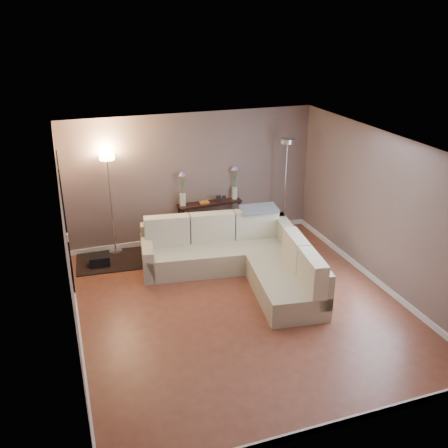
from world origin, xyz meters
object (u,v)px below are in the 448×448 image
object	(u,v)px
sectional_sofa	(241,257)
floor_lamp_unlit	(286,168)
console_table	(206,218)
floor_lamp_lit	(109,185)

from	to	relation	value
sectional_sofa	floor_lamp_unlit	bearing A→B (deg)	43.01
sectional_sofa	console_table	size ratio (longest dim) A/B	2.24
sectional_sofa	floor_lamp_unlit	size ratio (longest dim) A/B	1.44
console_table	floor_lamp_unlit	xyz separation A→B (m)	(1.60, -0.32, 1.00)
sectional_sofa	floor_lamp_lit	distance (m)	2.79
floor_lamp_unlit	sectional_sofa	bearing A→B (deg)	-136.99
floor_lamp_unlit	floor_lamp_lit	bearing A→B (deg)	175.28
sectional_sofa	console_table	distance (m)	1.69
floor_lamp_lit	floor_lamp_unlit	xyz separation A→B (m)	(3.46, -0.29, 0.07)
console_table	floor_lamp_unlit	bearing A→B (deg)	-11.45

